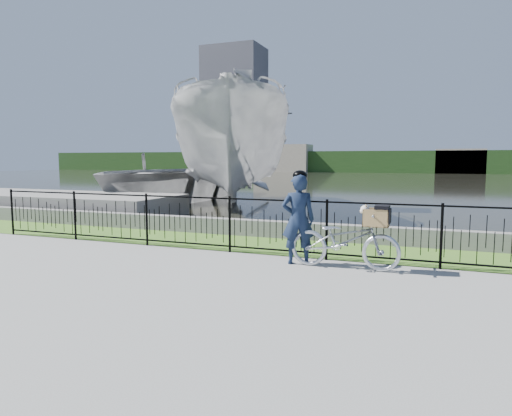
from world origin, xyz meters
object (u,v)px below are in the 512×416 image
at_px(dock, 44,203).
at_px(boat_near, 235,150).
at_px(boat_far, 169,176).
at_px(cyclist, 298,218).
at_px(bicycle_rig, 345,240).

bearing_deg(dock, boat_near, 36.81).
xyz_separation_m(dock, boat_near, (5.55, 4.16, 1.90)).
bearing_deg(boat_far, cyclist, -48.58).
bearing_deg(boat_near, cyclist, -59.53).
distance_m(cyclist, boat_near, 10.03).
xyz_separation_m(bicycle_rig, cyclist, (-0.86, 0.05, 0.33)).
bearing_deg(bicycle_rig, boat_far, 133.83).
height_order(bicycle_rig, cyclist, cyclist).
bearing_deg(cyclist, boat_far, 131.42).
relative_size(dock, boat_far, 0.93).
distance_m(bicycle_rig, boat_far, 14.59).
distance_m(dock, cyclist, 11.47).
relative_size(cyclist, boat_far, 0.16).
height_order(dock, bicycle_rig, bicycle_rig).
distance_m(dock, bicycle_rig, 12.28).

